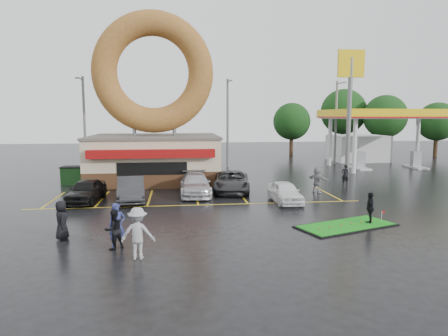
{
  "coord_description": "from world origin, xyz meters",
  "views": [
    {
      "loc": [
        -1.22,
        -19.85,
        5.25
      ],
      "look_at": [
        1.54,
        3.39,
        2.2
      ],
      "focal_mm": 32.0,
      "sensor_mm": 36.0,
      "label": 1
    }
  ],
  "objects": [
    {
      "name": "ground",
      "position": [
        0.0,
        0.0,
        0.0
      ],
      "size": [
        120.0,
        120.0,
        0.0
      ],
      "primitive_type": "plane",
      "color": "black",
      "rests_on": "ground"
    },
    {
      "name": "donut_shop",
      "position": [
        -3.0,
        12.97,
        4.46
      ],
      "size": [
        10.2,
        8.7,
        13.5
      ],
      "color": "#472B19",
      "rests_on": "ground"
    },
    {
      "name": "gas_station",
      "position": [
        20.0,
        20.94,
        3.7
      ],
      "size": [
        12.3,
        13.65,
        5.9
      ],
      "color": "silver",
      "rests_on": "ground"
    },
    {
      "name": "shell_sign",
      "position": [
        13.0,
        12.0,
        7.38
      ],
      "size": [
        2.2,
        0.36,
        10.6
      ],
      "color": "slate",
      "rests_on": "ground"
    },
    {
      "name": "streetlight_left",
      "position": [
        -10.0,
        19.92,
        4.78
      ],
      "size": [
        0.4,
        2.21,
        9.0
      ],
      "color": "slate",
      "rests_on": "ground"
    },
    {
      "name": "streetlight_mid",
      "position": [
        4.0,
        20.92,
        4.78
      ],
      "size": [
        0.4,
        2.21,
        9.0
      ],
      "color": "slate",
      "rests_on": "ground"
    },
    {
      "name": "streetlight_right",
      "position": [
        16.0,
        21.92,
        4.78
      ],
      "size": [
        0.4,
        2.21,
        9.0
      ],
      "color": "slate",
      "rests_on": "ground"
    },
    {
      "name": "tree_far_a",
      "position": [
        26.0,
        30.0,
        5.18
      ],
      "size": [
        5.6,
        5.6,
        8.0
      ],
      "color": "#332114",
      "rests_on": "ground"
    },
    {
      "name": "tree_far_b",
      "position": [
        32.0,
        28.0,
        4.53
      ],
      "size": [
        4.9,
        4.9,
        7.0
      ],
      "color": "#332114",
      "rests_on": "ground"
    },
    {
      "name": "tree_far_c",
      "position": [
        22.0,
        34.0,
        5.84
      ],
      "size": [
        6.3,
        6.3,
        9.0
      ],
      "color": "#332114",
      "rests_on": "ground"
    },
    {
      "name": "tree_far_d",
      "position": [
        14.0,
        32.0,
        4.53
      ],
      "size": [
        4.9,
        4.9,
        7.0
      ],
      "color": "#332114",
      "rests_on": "ground"
    },
    {
      "name": "car_black",
      "position": [
        -6.79,
        5.11,
        0.71
      ],
      "size": [
        2.08,
        4.31,
        1.42
      ],
      "primitive_type": "imported",
      "rotation": [
        0.0,
        0.0,
        -0.1
      ],
      "color": "black",
      "rests_on": "ground"
    },
    {
      "name": "car_dgrey",
      "position": [
        -4.1,
        5.09,
        0.75
      ],
      "size": [
        2.07,
        4.72,
        1.51
      ],
      "primitive_type": "imported",
      "rotation": [
        0.0,
        0.0,
        0.11
      ],
      "color": "#2C2C2E",
      "rests_on": "ground"
    },
    {
      "name": "car_silver",
      "position": [
        -0.03,
        6.52,
        0.71
      ],
      "size": [
        2.02,
        4.91,
        1.42
      ],
      "primitive_type": "imported",
      "rotation": [
        0.0,
        0.0,
        -0.01
      ],
      "color": "#B7B6BC",
      "rests_on": "ground"
    },
    {
      "name": "car_grey",
      "position": [
        2.53,
        7.36,
        0.72
      ],
      "size": [
        3.08,
        5.48,
        1.44
      ],
      "primitive_type": "imported",
      "rotation": [
        0.0,
        0.0,
        -0.14
      ],
      "color": "#2B2C2E",
      "rests_on": "ground"
    },
    {
      "name": "car_white",
      "position": [
        5.31,
        3.5,
        0.65
      ],
      "size": [
        1.63,
        3.83,
        1.29
      ],
      "primitive_type": "imported",
      "rotation": [
        0.0,
        0.0,
        0.03
      ],
      "color": "white",
      "rests_on": "ground"
    },
    {
      "name": "person_blue",
      "position": [
        -3.64,
        -3.96,
        0.91
      ],
      "size": [
        0.78,
        0.65,
        1.82
      ],
      "primitive_type": "imported",
      "rotation": [
        0.0,
        0.0,
        0.37
      ],
      "color": "navy",
      "rests_on": "ground"
    },
    {
      "name": "person_blackjkt",
      "position": [
        -3.75,
        -4.11,
        0.8
      ],
      "size": [
        0.98,
        0.95,
        1.59
      ],
      "primitive_type": "imported",
      "rotation": [
        0.0,
        0.0,
        3.81
      ],
      "color": "black",
      "rests_on": "ground"
    },
    {
      "name": "person_hoodie",
      "position": [
        -2.69,
        -5.34,
        0.97
      ],
      "size": [
        1.32,
        0.84,
        1.94
      ],
      "primitive_type": "imported",
      "rotation": [
        0.0,
        0.0,
        3.04
      ],
      "color": "#9B9B9D",
      "rests_on": "ground"
    },
    {
      "name": "person_bystander",
      "position": [
        -6.14,
        -2.62,
        0.85
      ],
      "size": [
        0.8,
        0.97,
        1.7
      ],
      "primitive_type": "imported",
      "rotation": [
        0.0,
        0.0,
        1.93
      ],
      "color": "black",
      "rests_on": "ground"
    },
    {
      "name": "person_cameraman",
      "position": [
        8.11,
        -1.79,
        0.79
      ],
      "size": [
        0.73,
        1.01,
        1.59
      ],
      "primitive_type": "imported",
      "rotation": [
        0.0,
        0.0,
        -1.99
      ],
      "color": "black",
      "rests_on": "ground"
    },
    {
      "name": "person_walker_near",
      "position": [
        8.37,
        6.39,
        0.89
      ],
      "size": [
        1.3,
        1.7,
        1.79
      ],
      "primitive_type": "imported",
      "rotation": [
        0.0,
        0.0,
        2.1
      ],
      "color": "gray",
      "rests_on": "ground"
    },
    {
      "name": "person_walker_far",
      "position": [
        11.55,
        9.0,
        0.79
      ],
      "size": [
        0.63,
        0.46,
        1.59
      ],
      "primitive_type": "imported",
      "rotation": [
        0.0,
        0.0,
        2.99
      ],
      "color": "black",
      "rests_on": "ground"
    },
    {
      "name": "dumpster",
      "position": [
        -9.17,
        12.01,
        0.65
      ],
      "size": [
        1.85,
        1.27,
        1.3
      ],
      "primitive_type": "cube",
      "rotation": [
        0.0,
        0.0,
        -0.04
      ],
      "color": "#183F18",
      "rests_on": "ground"
    },
    {
      "name": "putting_green",
      "position": [
        6.81,
        -2.07,
        0.04
      ],
      "size": [
        5.27,
        3.62,
        0.61
      ],
      "color": "black",
      "rests_on": "ground"
    }
  ]
}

